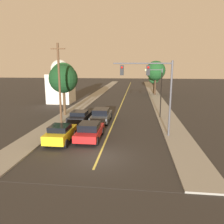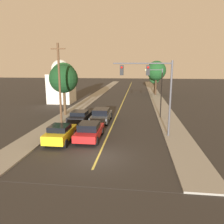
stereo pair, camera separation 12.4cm
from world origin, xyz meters
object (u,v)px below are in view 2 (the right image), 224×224
object	(u,v)px
tree_left_far	(64,75)
car_near_lane_second	(101,115)
tree_right_near	(156,71)
traffic_signal_mast	(153,83)
streetlamp_right	(157,85)
tree_right_far	(155,78)
tree_left_near	(64,79)
car_outer_lane_second	(80,117)
utility_pole_left	(60,83)
car_near_lane_front	(89,131)
domed_building_left	(61,83)
car_outer_lane_front	(60,133)

from	to	relation	value
tree_left_far	car_near_lane_second	bearing A→B (deg)	-32.55
car_near_lane_second	tree_right_near	bearing A→B (deg)	72.05
car_near_lane_second	traffic_signal_mast	xyz separation A→B (m)	(5.52, -4.70, 4.20)
traffic_signal_mast	streetlamp_right	world-z (taller)	traffic_signal_mast
tree_left_far	tree_right_far	distance (m)	27.30
tree_right_far	tree_left_near	bearing A→B (deg)	-118.28
car_outer_lane_second	tree_right_near	world-z (taller)	tree_right_near
utility_pole_left	tree_left_far	world-z (taller)	utility_pole_left
car_outer_lane_second	utility_pole_left	distance (m)	4.42
tree_left_far	tree_right_near	xyz separation A→B (m)	(13.72, 21.20, 0.15)
car_outer_lane_second	streetlamp_right	distance (m)	10.21
utility_pole_left	tree_right_far	world-z (taller)	utility_pole_left
car_near_lane_front	domed_building_left	bearing A→B (deg)	116.14
tree_left_near	tree_right_near	xyz separation A→B (m)	(13.39, 22.17, 0.55)
car_near_lane_second	utility_pole_left	bearing A→B (deg)	-162.15
car_near_lane_front	streetlamp_right	xyz separation A→B (m)	(6.51, 9.17, 3.31)
domed_building_left	streetlamp_right	bearing A→B (deg)	-31.89
car_outer_lane_front	tree_right_far	distance (m)	36.24
car_outer_lane_second	domed_building_left	bearing A→B (deg)	117.05
tree_left_near	tree_right_near	size ratio (longest dim) A/B	0.89
traffic_signal_mast	car_outer_lane_front	bearing A→B (deg)	-160.89
tree_left_far	traffic_signal_mast	bearing A→B (deg)	-36.65
streetlamp_right	utility_pole_left	bearing A→B (deg)	-158.72
car_near_lane_second	domed_building_left	world-z (taller)	domed_building_left
car_outer_lane_second	tree_right_near	bearing A→B (deg)	68.19
car_near_lane_front	tree_right_far	size ratio (longest dim) A/B	0.95
tree_left_far	domed_building_left	size ratio (longest dim) A/B	0.90
car_near_lane_front	car_outer_lane_second	distance (m)	5.76
traffic_signal_mast	tree_left_near	xyz separation A→B (m)	(-10.86, 7.35, -0.15)
traffic_signal_mast	domed_building_left	size ratio (longest dim) A/B	0.91
car_outer_lane_second	domed_building_left	world-z (taller)	domed_building_left
car_outer_lane_front	streetlamp_right	bearing A→B (deg)	49.27
streetlamp_right	car_near_lane_front	bearing A→B (deg)	-125.35
car_outer_lane_front	car_outer_lane_second	world-z (taller)	car_outer_lane_front
car_near_lane_front	car_outer_lane_front	size ratio (longest dim) A/B	1.14
car_outer_lane_second	car_near_lane_front	bearing A→B (deg)	-66.27
utility_pole_left	tree_right_far	bearing A→B (deg)	66.81
car_near_lane_second	tree_right_far	size ratio (longest dim) A/B	1.04
car_near_lane_second	tree_right_near	world-z (taller)	tree_right_near
car_outer_lane_second	domed_building_left	distance (m)	15.68
domed_building_left	tree_right_far	bearing A→B (deg)	40.21
utility_pole_left	tree_right_near	size ratio (longest dim) A/B	1.18
traffic_signal_mast	tree_left_far	world-z (taller)	traffic_signal_mast
car_outer_lane_front	utility_pole_left	xyz separation A→B (m)	(-2.07, 6.00, 3.84)
car_near_lane_front	tree_left_far	distance (m)	12.30
utility_pole_left	domed_building_left	bearing A→B (deg)	109.33
car_outer_lane_front	streetlamp_right	size ratio (longest dim) A/B	0.65
traffic_signal_mast	domed_building_left	world-z (taller)	domed_building_left
car_outer_lane_front	traffic_signal_mast	bearing A→B (deg)	19.11
traffic_signal_mast	tree_right_far	world-z (taller)	traffic_signal_mast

